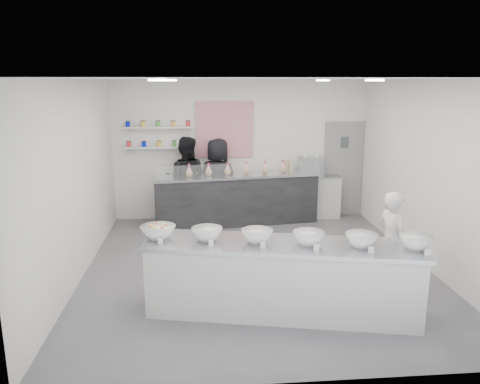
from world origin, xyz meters
name	(u,v)px	position (x,y,z in m)	size (l,w,h in m)	color
floor	(257,268)	(0.00, 0.00, 0.00)	(6.00, 6.00, 0.00)	#515156
ceiling	(259,79)	(0.00, 0.00, 3.00)	(6.00, 6.00, 0.00)	white
back_wall	(241,150)	(0.00, 3.00, 1.50)	(5.50, 5.50, 0.00)	white
left_wall	(77,181)	(-2.75, 0.00, 1.50)	(6.00, 6.00, 0.00)	white
right_wall	(427,175)	(2.75, 0.00, 1.50)	(6.00, 6.00, 0.00)	white
back_door	(343,169)	(2.30, 2.97, 1.05)	(0.88, 0.04, 2.10)	gray
pattern_panel	(225,130)	(-0.35, 2.98, 1.95)	(1.25, 0.03, 1.20)	#BD244E
jar_shelf_lower	(159,147)	(-1.75, 2.90, 1.60)	(1.45, 0.22, 0.04)	silver
jar_shelf_upper	(158,127)	(-1.75, 2.90, 2.02)	(1.45, 0.22, 0.04)	silver
preserve_jars	(159,134)	(-1.75, 2.88, 1.88)	(1.45, 0.10, 0.56)	red
downlight_0	(158,80)	(-1.40, -1.00, 2.98)	(0.24, 0.24, 0.02)	white
downlight_1	(375,80)	(1.40, -1.00, 2.98)	(0.24, 0.24, 0.02)	white
downlight_2	(170,80)	(-1.40, 1.60, 2.98)	(0.24, 0.24, 0.02)	white
downlight_3	(323,80)	(1.40, 1.60, 2.98)	(0.24, 0.24, 0.02)	white
prep_counter	(282,278)	(0.13, -1.54, 0.48)	(3.54, 0.81, 0.97)	beige
back_bar	(237,199)	(-0.13, 2.44, 0.53)	(3.45, 0.63, 1.07)	black
sneeze_guard	(240,170)	(-0.08, 2.14, 1.21)	(3.40, 0.01, 0.29)	white
espresso_ledge	(311,197)	(1.55, 2.78, 0.47)	(1.26, 0.40, 0.94)	beige
espresso_machine	(311,167)	(1.51, 2.78, 1.14)	(0.53, 0.36, 0.40)	#93969E
cup_stacks	(288,169)	(1.01, 2.78, 1.12)	(0.24, 0.24, 0.36)	#97795F
prep_bowls	(283,237)	(0.13, -1.54, 1.05)	(3.66, 0.51, 0.16)	white
label_cards	(300,255)	(0.24, -2.05, 1.00)	(3.31, 0.04, 0.07)	white
cookie_bags	(237,168)	(-0.13, 2.44, 1.20)	(2.14, 0.14, 0.26)	pink
woman_prep	(392,241)	(1.83, -0.94, 0.73)	(0.53, 0.35, 1.46)	silver
staff_left	(186,180)	(-1.19, 2.69, 0.92)	(0.90, 0.70, 1.85)	black
staff_right	(218,180)	(-0.52, 2.69, 0.90)	(0.88, 0.57, 1.80)	black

